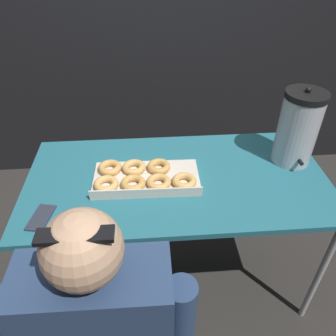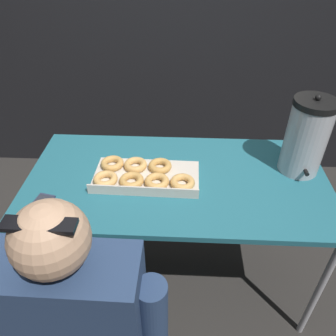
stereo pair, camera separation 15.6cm
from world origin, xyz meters
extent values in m
plane|color=#2D2B28|center=(0.00, 0.00, 0.00)|extent=(12.00, 12.00, 0.00)
cube|color=black|center=(0.00, 1.23, 1.27)|extent=(6.00, 0.10, 2.54)
cube|color=#236675|center=(0.00, 0.00, 0.76)|extent=(1.47, 0.74, 0.03)
cylinder|color=#ADADB2|center=(-0.69, -0.33, 0.37)|extent=(0.03, 0.03, 0.75)
cylinder|color=#ADADB2|center=(0.69, -0.33, 0.37)|extent=(0.03, 0.03, 0.75)
cylinder|color=#ADADB2|center=(-0.69, 0.33, 0.37)|extent=(0.03, 0.03, 0.75)
cylinder|color=#ADADB2|center=(0.69, 0.33, 0.37)|extent=(0.03, 0.03, 0.75)
cube|color=beige|center=(-0.15, -0.01, 0.78)|extent=(0.51, 0.28, 0.02)
cube|color=beige|center=(-0.15, -0.14, 0.81)|extent=(0.51, 0.02, 0.04)
torus|color=#E8B063|center=(-0.34, -0.07, 0.81)|extent=(0.12, 0.12, 0.03)
torus|color=tan|center=(-0.21, -0.07, 0.81)|extent=(0.16, 0.16, 0.03)
torus|color=#DCA458|center=(-0.09, -0.07, 0.81)|extent=(0.13, 0.13, 0.03)
torus|color=#E1A95C|center=(0.03, -0.07, 0.81)|extent=(0.13, 0.13, 0.03)
torus|color=tan|center=(-0.33, 0.06, 0.81)|extent=(0.14, 0.14, 0.03)
torus|color=#E3AB5F|center=(-0.21, 0.05, 0.81)|extent=(0.14, 0.14, 0.03)
torus|color=tan|center=(-0.09, 0.05, 0.81)|extent=(0.14, 0.14, 0.03)
cylinder|color=#B7B7BC|center=(0.60, 0.10, 0.95)|extent=(0.19, 0.19, 0.35)
cylinder|color=black|center=(0.60, 0.10, 1.14)|extent=(0.20, 0.20, 0.03)
sphere|color=black|center=(0.60, 0.10, 1.17)|extent=(0.03, 0.03, 0.03)
cylinder|color=black|center=(0.60, 0.00, 0.84)|extent=(0.02, 0.05, 0.02)
cube|color=#2D334C|center=(-0.60, -0.23, 0.78)|extent=(0.11, 0.16, 0.01)
cube|color=#2D333D|center=(-0.60, -0.23, 0.79)|extent=(0.09, 0.14, 0.00)
cube|color=navy|center=(-0.31, -0.70, 0.75)|extent=(0.45, 0.21, 0.56)
sphere|color=tan|center=(-0.31, -0.70, 1.13)|extent=(0.21, 0.21, 0.21)
cube|color=black|center=(-0.31, -0.73, 1.22)|extent=(0.18, 0.05, 0.01)
cylinder|color=navy|center=(-0.06, -0.70, 0.72)|extent=(0.10, 0.10, 0.45)
cylinder|color=navy|center=(-0.57, -0.70, 0.72)|extent=(0.10, 0.10, 0.45)
camera|label=1|loc=(-0.14, -1.24, 1.79)|focal=35.00mm
camera|label=2|loc=(0.01, -1.24, 1.79)|focal=35.00mm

